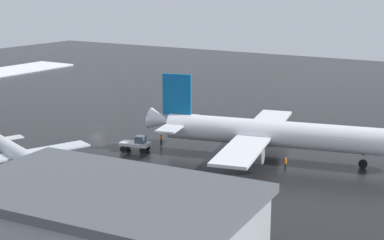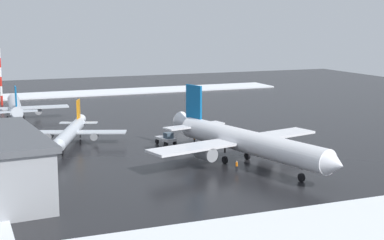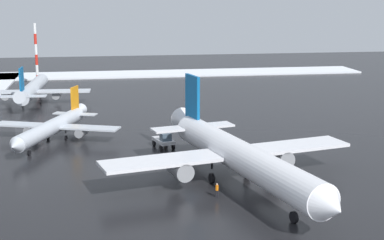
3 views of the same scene
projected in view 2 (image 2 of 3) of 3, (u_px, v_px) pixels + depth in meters
name	position (u px, v px, depth m)	size (l,w,h in m)	color
ground_plane	(183.00, 127.00, 132.34)	(240.00, 240.00, 0.00)	black
snow_bank_left	(109.00, 92.00, 193.49)	(14.00, 116.00, 0.40)	white
snow_bank_right	(382.00, 218.00, 71.12)	(14.00, 116.00, 0.40)	white
airplane_parked_starboard	(246.00, 141.00, 97.68)	(39.96, 33.50, 11.99)	white
airplane_distant_tail	(15.00, 106.00, 143.23)	(30.60, 25.38, 9.08)	silver
airplane_foreground_jet	(71.00, 133.00, 112.77)	(24.52, 20.74, 7.57)	silver
pushback_tug	(167.00, 138.00, 113.42)	(5.00, 3.25, 2.50)	silver
ground_crew_near_tug	(194.00, 138.00, 114.79)	(0.36, 0.36, 1.71)	black
ground_crew_mid_apron	(237.00, 165.00, 93.71)	(0.36, 0.36, 1.71)	black
antenna_mast	(0.00, 77.00, 164.71)	(0.70, 0.70, 15.91)	red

